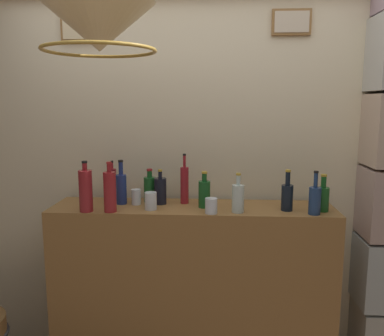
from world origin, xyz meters
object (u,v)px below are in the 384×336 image
at_px(glass_tumbler_highball, 136,197).
at_px(liquor_bottle_rye, 110,191).
at_px(liquor_bottle_vermouth, 204,193).
at_px(pendant_lamp, 99,28).
at_px(liquor_bottle_gin, 160,190).
at_px(liquor_bottle_brandy, 150,188).
at_px(liquor_bottle_rum, 86,190).
at_px(glass_tumbler_shot, 211,206).
at_px(liquor_bottle_bourbon, 287,196).
at_px(liquor_bottle_scotch, 238,198).
at_px(liquor_bottle_mezcal, 323,198).
at_px(liquor_bottle_whiskey, 113,184).
at_px(liquor_bottle_amaro, 121,188).
at_px(glass_tumbler_rocks, 151,201).
at_px(liquor_bottle_port, 185,184).
at_px(liquor_bottle_vodka, 315,199).

bearing_deg(glass_tumbler_highball, liquor_bottle_rye, -123.68).
height_order(liquor_bottle_vermouth, pendant_lamp, pendant_lamp).
height_order(liquor_bottle_gin, pendant_lamp, pendant_lamp).
bearing_deg(liquor_bottle_vermouth, liquor_bottle_brandy, 160.70).
relative_size(liquor_bottle_rum, pendant_lamp, 0.51).
height_order(liquor_bottle_rum, glass_tumbler_shot, liquor_bottle_rum).
relative_size(liquor_bottle_bourbon, glass_tumbler_shot, 2.72).
bearing_deg(liquor_bottle_scotch, liquor_bottle_mezcal, 6.52).
bearing_deg(liquor_bottle_mezcal, liquor_bottle_bourbon, 179.79).
height_order(liquor_bottle_rum, liquor_bottle_vermouth, liquor_bottle_rum).
height_order(liquor_bottle_bourbon, pendant_lamp, pendant_lamp).
bearing_deg(liquor_bottle_whiskey, liquor_bottle_amaro, -44.80).
xyz_separation_m(liquor_bottle_rye, glass_tumbler_rocks, (0.23, 0.06, -0.07)).
bearing_deg(liquor_bottle_rye, liquor_bottle_gin, 37.24).
relative_size(liquor_bottle_brandy, liquor_bottle_rum, 0.71).
bearing_deg(glass_tumbler_rocks, glass_tumbler_shot, -9.69).
height_order(liquor_bottle_port, glass_tumbler_shot, liquor_bottle_port).
bearing_deg(liquor_bottle_amaro, liquor_bottle_bourbon, -5.50).
bearing_deg(liquor_bottle_vodka, liquor_bottle_brandy, 166.23).
bearing_deg(glass_tumbler_shot, liquor_bottle_scotch, 11.94).
bearing_deg(liquor_bottle_rye, liquor_bottle_vodka, 0.80).
bearing_deg(liquor_bottle_rye, liquor_bottle_bourbon, 5.03).
bearing_deg(glass_tumbler_highball, liquor_bottle_scotch, -12.90).
height_order(liquor_bottle_bourbon, liquor_bottle_gin, liquor_bottle_bourbon).
bearing_deg(liquor_bottle_bourbon, liquor_bottle_vermouth, 174.95).
distance_m(liquor_bottle_vermouth, glass_tumbler_shot, 0.15).
xyz_separation_m(liquor_bottle_vodka, pendant_lamp, (-1.08, -0.49, 0.87)).
relative_size(liquor_bottle_rye, liquor_bottle_vodka, 1.17).
bearing_deg(liquor_bottle_scotch, liquor_bottle_amaro, 167.85).
height_order(liquor_bottle_rye, pendant_lamp, pendant_lamp).
relative_size(liquor_bottle_bourbon, glass_tumbler_rocks, 2.32).
bearing_deg(glass_tumbler_rocks, liquor_bottle_bourbon, 2.05).
height_order(liquor_bottle_scotch, liquor_bottle_bourbon, liquor_bottle_bourbon).
bearing_deg(liquor_bottle_rum, glass_tumbler_rocks, 9.76).
relative_size(liquor_bottle_mezcal, glass_tumbler_rocks, 2.08).
relative_size(liquor_bottle_bourbon, liquor_bottle_rye, 0.83).
relative_size(liquor_bottle_amaro, pendant_lamp, 0.47).
bearing_deg(glass_tumbler_rocks, liquor_bottle_rye, -164.75).
height_order(liquor_bottle_rum, glass_tumbler_highball, liquor_bottle_rum).
bearing_deg(liquor_bottle_scotch, glass_tumbler_highball, 167.10).
distance_m(liquor_bottle_rum, liquor_bottle_whiskey, 0.28).
relative_size(liquor_bottle_port, glass_tumbler_rocks, 3.01).
height_order(liquor_bottle_scotch, liquor_bottle_vodka, liquor_bottle_vodka).
bearing_deg(liquor_bottle_amaro, liquor_bottle_vodka, -8.47).
distance_m(liquor_bottle_scotch, liquor_bottle_rum, 0.90).
xyz_separation_m(liquor_bottle_brandy, liquor_bottle_vodka, (1.00, -0.24, 0.00)).
bearing_deg(liquor_bottle_mezcal, liquor_bottle_port, 170.66).
bearing_deg(liquor_bottle_rum, liquor_bottle_bourbon, 4.50).
distance_m(liquor_bottle_rum, liquor_bottle_gin, 0.46).
height_order(liquor_bottle_rye, glass_tumbler_highball, liquor_bottle_rye).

